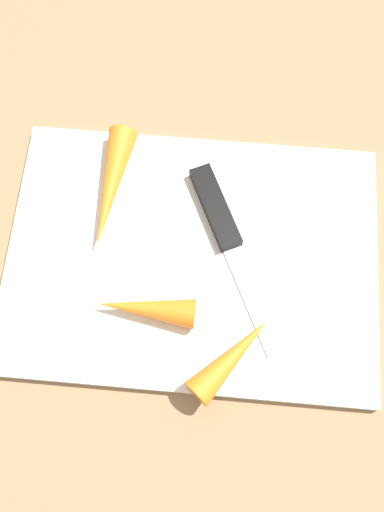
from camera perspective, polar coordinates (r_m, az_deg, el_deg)
ground_plane at (r=0.56m, az=0.00°, el=-0.40°), size 1.40×1.40×0.00m
cutting_board at (r=0.55m, az=0.00°, el=-0.20°), size 0.36×0.26×0.01m
knife at (r=0.55m, az=2.88°, el=3.76°), size 0.10×0.19×0.01m
carrot_shortest at (r=0.52m, az=-4.74°, el=-5.37°), size 0.09×0.03×0.03m
carrot_longest at (r=0.56m, az=-8.27°, el=6.90°), size 0.04×0.13×0.03m
carrot_medium at (r=0.51m, az=4.12°, el=-10.17°), size 0.08×0.09×0.03m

